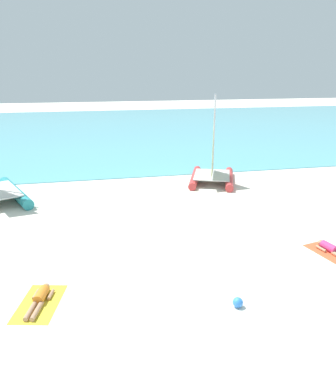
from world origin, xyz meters
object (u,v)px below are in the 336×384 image
object	(u,v)px
beach_ball	(238,302)
towel_left	(40,303)
towel_right	(333,253)
sunbather_left	(40,298)
sunbather_right	(332,249)
sailboat_red	(212,170)

from	to	relation	value
beach_ball	towel_left	bearing A→B (deg)	166.59
towel_left	beach_ball	bearing A→B (deg)	-13.41
towel_left	towel_right	xyz separation A→B (m)	(10.16, 1.02, 0.00)
sunbather_left	sunbather_right	distance (m)	10.18
sunbather_right	towel_right	bearing A→B (deg)	-90.00
sailboat_red	beach_ball	distance (m)	12.27
towel_right	beach_ball	world-z (taller)	beach_ball
sunbather_right	beach_ball	distance (m)	5.21
sailboat_red	sunbather_right	world-z (taller)	sailboat_red
sunbather_right	sailboat_red	bearing A→B (deg)	86.89
sailboat_red	towel_right	world-z (taller)	sailboat_red
towel_left	beach_ball	world-z (taller)	beach_ball
sunbather_right	beach_ball	size ratio (longest dim) A/B	5.19
towel_right	beach_ball	bearing A→B (deg)	-153.32
sailboat_red	sunbather_left	xyz separation A→B (m)	(-8.64, -10.47, -0.63)
sunbather_left	towel_right	world-z (taller)	sunbather_left
towel_left	sunbather_right	bearing A→B (deg)	6.09
beach_ball	sunbather_right	bearing A→B (deg)	27.39
towel_right	beach_ball	distance (m)	5.20
sunbather_left	beach_ball	size ratio (longest dim) A/B	5.19
sailboat_red	beach_ball	size ratio (longest dim) A/B	16.93
sailboat_red	sunbather_left	world-z (taller)	sailboat_red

